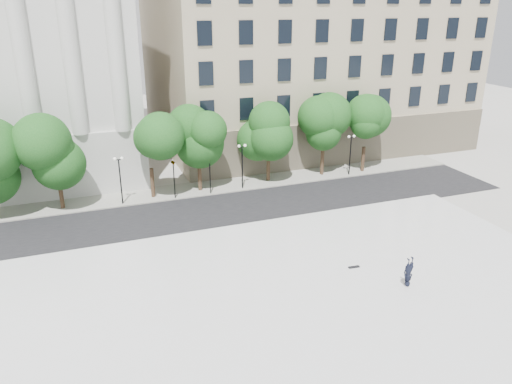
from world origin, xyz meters
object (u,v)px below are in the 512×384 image
(traffic_light_west, at_px, (173,161))
(person_lying, at_px, (407,282))
(traffic_light_east, at_px, (209,157))
(skateboard, at_px, (354,267))

(traffic_light_west, height_order, person_lying, traffic_light_west)
(traffic_light_east, bearing_deg, person_lying, -71.69)
(traffic_light_west, distance_m, person_lying, 23.25)
(traffic_light_east, distance_m, skateboard, 18.51)
(traffic_light_west, relative_size, traffic_light_east, 0.99)
(person_lying, bearing_deg, traffic_light_east, 99.62)
(person_lying, relative_size, skateboard, 2.53)
(traffic_light_east, xyz_separation_m, person_lying, (6.84, -20.68, -3.00))
(person_lying, distance_m, skateboard, 3.68)
(person_lying, bearing_deg, skateboard, 112.54)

